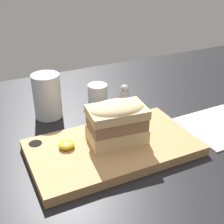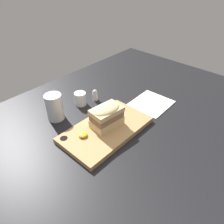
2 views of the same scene
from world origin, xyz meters
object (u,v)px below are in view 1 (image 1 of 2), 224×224
at_px(sandwich, 117,120).
at_px(salt_shaker, 124,94).
at_px(napkin, 220,126).
at_px(serving_board, 112,148).
at_px(water_glass, 47,99).
at_px(wine_glass, 98,95).

height_order(sandwich, salt_shaker, sandwich).
bearing_deg(napkin, serving_board, 175.83).
bearing_deg(water_glass, salt_shaker, -5.23).
distance_m(sandwich, salt_shaker, 0.25).
relative_size(serving_board, napkin, 1.96).
distance_m(water_glass, salt_shaker, 0.24).
bearing_deg(salt_shaker, water_glass, 174.77).
distance_m(water_glass, napkin, 0.49).
xyz_separation_m(sandwich, napkin, (0.30, -0.03, -0.08)).
bearing_deg(water_glass, wine_glass, 1.64).
distance_m(serving_board, wine_glass, 0.26).
height_order(water_glass, wine_glass, water_glass).
relative_size(sandwich, napkin, 0.71).
distance_m(water_glass, wine_glass, 0.16).
xyz_separation_m(sandwich, water_glass, (-0.11, 0.23, -0.02)).
distance_m(serving_board, napkin, 0.32).
relative_size(napkin, salt_shaker, 3.27).
bearing_deg(salt_shaker, napkin, -54.85).
bearing_deg(water_glass, napkin, -32.98).
bearing_deg(wine_glass, salt_shaker, -18.20).
relative_size(water_glass, napkin, 0.63).
height_order(sandwich, wine_glass, sandwich).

